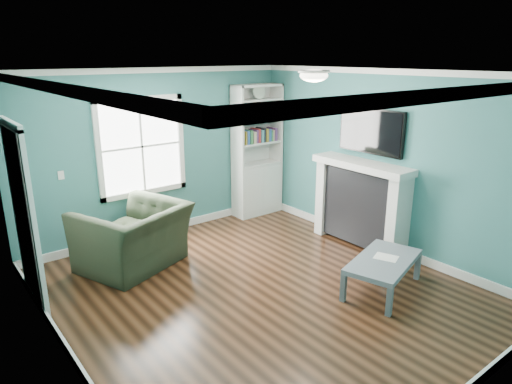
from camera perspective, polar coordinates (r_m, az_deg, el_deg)
floor at (r=5.72m, az=0.50°, el=-12.26°), size 5.00×5.00×0.00m
room_walls at (r=5.14m, az=0.55°, el=3.32°), size 5.00×5.00×5.00m
trim at (r=5.23m, az=0.54°, el=-0.35°), size 4.50×5.00×2.60m
window at (r=7.11m, az=-14.10°, el=5.52°), size 1.40×0.06×1.50m
bookshelf at (r=8.12m, az=0.12°, el=3.59°), size 0.90×0.35×2.31m
fireplace at (r=6.97m, az=12.94°, el=-1.56°), size 0.44×1.58×1.30m
tv at (r=6.81m, az=14.18°, el=7.39°), size 0.06×1.10×0.65m
door at (r=5.64m, az=-27.06°, el=-2.72°), size 0.12×0.98×2.17m
ceiling_fixture at (r=5.68m, az=7.25°, el=14.35°), size 0.38×0.38×0.15m
light_switch at (r=6.78m, az=-23.19°, el=1.94°), size 0.08×0.01×0.12m
recliner at (r=6.33m, az=-15.16°, el=-4.25°), size 1.52×1.25×1.14m
coffee_table at (r=5.81m, az=15.64°, el=-8.56°), size 1.25×0.91×0.41m
paper_sheet at (r=5.84m, az=15.96°, el=-7.85°), size 0.30×0.33×0.00m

